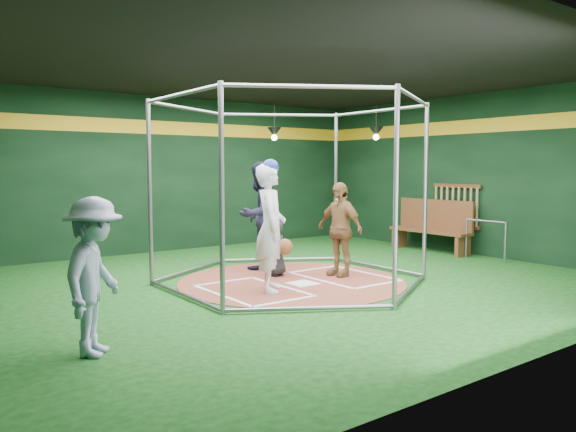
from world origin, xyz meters
TOP-DOWN VIEW (x-y plane):
  - room_shell at (0.00, 0.01)m, footprint 10.10×9.10m
  - clay_disc at (0.00, 0.00)m, footprint 3.80×3.80m
  - home_plate at (0.00, -0.30)m, footprint 0.43×0.43m
  - batter_box_left at (-0.95, -0.25)m, footprint 1.17×1.77m
  - batter_box_right at (0.95, -0.25)m, footprint 1.17×1.77m
  - batting_cage at (-0.00, -0.00)m, footprint 4.05×4.67m
  - bat_rack at (4.93, 0.40)m, footprint 0.07×1.25m
  - pendant_lamp_near at (2.20, 3.60)m, footprint 0.34×0.34m
  - pendant_lamp_far at (4.00, 2.00)m, footprint 0.34×0.34m
  - batter_figure at (-0.71, -0.41)m, footprint 0.79×0.85m
  - visitor_leopard at (0.97, -0.12)m, footprint 0.52×1.01m
  - catcher_figure at (0.07, 0.51)m, footprint 0.56×0.62m
  - umpire at (0.23, 1.29)m, footprint 1.12×0.96m
  - bystander_blue at (-3.82, -1.73)m, footprint 1.12×1.20m
  - dugout_bench at (4.64, 0.81)m, footprint 0.47×2.02m
  - steel_railing at (4.55, -0.63)m, footprint 0.05×0.97m

SIDE VIEW (x-z plane):
  - clay_disc at x=0.00m, z-range 0.00..0.01m
  - batter_box_left at x=-0.95m, z-range 0.01..0.02m
  - batter_box_right at x=0.95m, z-range 0.01..0.02m
  - home_plate at x=0.00m, z-range 0.01..0.02m
  - catcher_figure at x=0.07m, z-range 0.02..0.99m
  - steel_railing at x=4.55m, z-range 0.14..0.97m
  - dugout_bench at x=4.64m, z-range 0.01..1.19m
  - bystander_blue at x=-3.82m, z-range 0.00..1.62m
  - visitor_leopard at x=0.97m, z-range 0.01..1.66m
  - umpire at x=0.23m, z-range 0.01..2.02m
  - batter_figure at x=-0.71m, z-range 0.00..2.03m
  - bat_rack at x=4.93m, z-range 0.56..1.54m
  - batting_cage at x=0.00m, z-range 0.00..3.00m
  - room_shell at x=0.00m, z-range -0.01..3.52m
  - pendant_lamp_near at x=2.20m, z-range 2.29..3.19m
  - pendant_lamp_far at x=4.00m, z-range 2.29..3.19m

